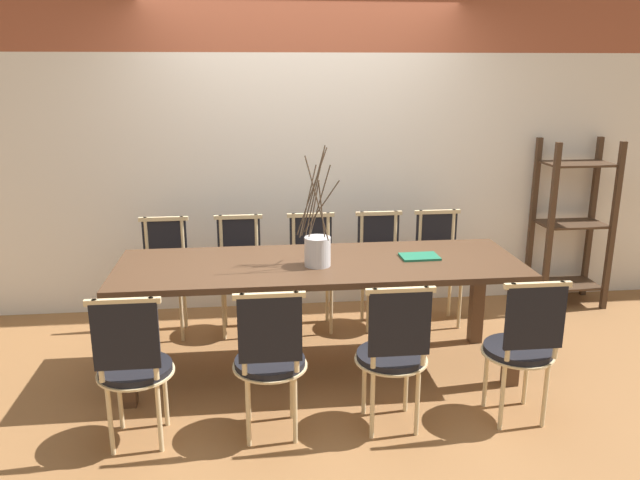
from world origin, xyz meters
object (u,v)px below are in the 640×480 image
dining_table (320,277)px  book_stack (420,257)px  shelving_rack (571,224)px  vase_centerpiece (317,249)px  chair_far_center (312,268)px  chair_near_center (393,351)px

dining_table → book_stack: size_ratio=10.30×
shelving_rack → book_stack: bearing=-148.0°
vase_centerpiece → shelving_rack: (2.30, 1.09, -0.18)m
chair_far_center → shelving_rack: 2.27m
vase_centerpiece → shelving_rack: bearing=25.4°
dining_table → shelving_rack: size_ratio=1.84×
chair_near_center → shelving_rack: shelving_rack is taller
chair_far_center → book_stack: chair_far_center is taller
vase_centerpiece → dining_table: bearing=70.2°
dining_table → chair_near_center: chair_near_center is taller
chair_near_center → book_stack: chair_near_center is taller
dining_table → chair_near_center: 0.85m
vase_centerpiece → chair_far_center: bearing=86.6°
chair_far_center → shelving_rack: size_ratio=0.63×
dining_table → vase_centerpiece: (-0.02, -0.07, 0.21)m
dining_table → chair_near_center: bearing=-66.8°
dining_table → book_stack: 0.68m
dining_table → shelving_rack: shelving_rack is taller
shelving_rack → chair_near_center: bearing=-137.5°
shelving_rack → chair_far_center: bearing=-173.3°
chair_near_center → shelving_rack: 2.65m
book_stack → shelving_rack: (1.60, 1.00, -0.07)m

